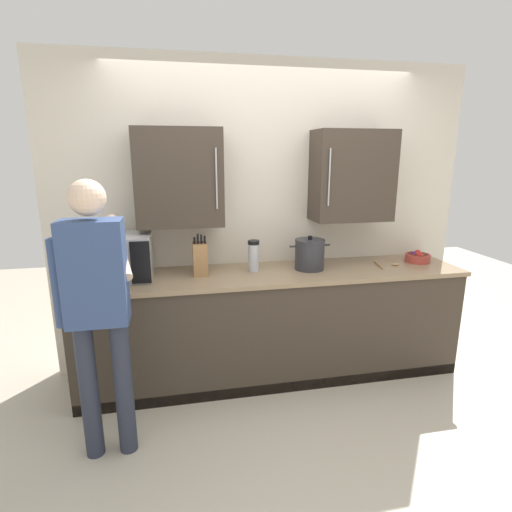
{
  "coord_description": "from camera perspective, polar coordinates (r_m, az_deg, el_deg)",
  "views": [
    {
      "loc": [
        -0.75,
        -2.16,
        1.82
      ],
      "look_at": [
        -0.15,
        0.81,
        1.06
      ],
      "focal_mm": 28.17,
      "sensor_mm": 36.0,
      "label": 1
    }
  ],
  "objects": [
    {
      "name": "microwave_oven",
      "position": [
        3.17,
        -19.44,
        -0.26
      ],
      "size": [
        0.5,
        0.72,
        0.34
      ],
      "color": "#B7BABF",
      "rests_on": "counter_unit"
    },
    {
      "name": "back_wall_tiled",
      "position": [
        3.44,
        1.25,
        6.82
      ],
      "size": [
        3.55,
        0.44,
        2.58
      ],
      "color": "beige",
      "rests_on": "ground_plane"
    },
    {
      "name": "ground_plane",
      "position": [
        2.92,
        6.61,
        -24.52
      ],
      "size": [
        9.69,
        9.69,
        0.0
      ],
      "primitive_type": "plane",
      "color": "#B7AD99"
    },
    {
      "name": "fruit_bowl",
      "position": [
        3.79,
        21.97,
        -0.13
      ],
      "size": [
        0.21,
        0.21,
        0.1
      ],
      "color": "#AD3D33",
      "rests_on": "counter_unit"
    },
    {
      "name": "stock_pot",
      "position": [
        3.3,
        7.62,
        0.24
      ],
      "size": [
        0.34,
        0.24,
        0.28
      ],
      "color": "#2D2D33",
      "rests_on": "counter_unit"
    },
    {
      "name": "knife_block",
      "position": [
        3.15,
        -7.95,
        -0.39
      ],
      "size": [
        0.11,
        0.15,
        0.33
      ],
      "color": "#A37547",
      "rests_on": "counter_unit"
    },
    {
      "name": "wooden_spoon",
      "position": [
        3.59,
        18.11,
        -1.13
      ],
      "size": [
        0.2,
        0.22,
        0.02
      ],
      "color": "tan",
      "rests_on": "counter_unit"
    },
    {
      "name": "counter_unit",
      "position": [
        3.39,
        2.36,
        -9.65
      ],
      "size": [
        3.11,
        0.66,
        0.91
      ],
      "color": "#3D3328",
      "rests_on": "ground_plane"
    },
    {
      "name": "thermos_flask",
      "position": [
        3.22,
        -0.34,
        0.04
      ],
      "size": [
        0.09,
        0.09,
        0.25
      ],
      "color": "#B7BABF",
      "rests_on": "counter_unit"
    },
    {
      "name": "person_figure",
      "position": [
        2.49,
        -21.63,
        -5.76
      ],
      "size": [
        0.44,
        0.56,
        1.7
      ],
      "color": "#282D3D",
      "rests_on": "ground_plane"
    }
  ]
}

